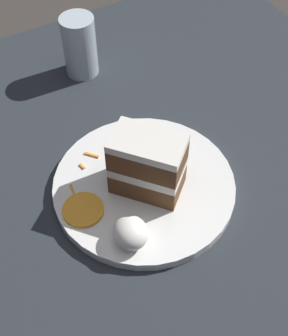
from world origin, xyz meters
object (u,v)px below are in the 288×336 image
cream_dollop (130,232)px  orange_garnish (83,210)px  cake_slice (148,164)px  drinking_glass (80,50)px  plate (144,186)px

cream_dollop → orange_garnish: size_ratio=0.89×
cake_slice → orange_garnish: size_ratio=1.95×
drinking_glass → cream_dollop: bearing=-14.9°
cream_dollop → orange_garnish: (-0.08, -0.04, -0.02)m
plate → drinking_glass: size_ratio=2.40×
plate → cream_dollop: size_ratio=5.20×
drinking_glass → plate: bearing=-6.9°
plate → cream_dollop: 0.11m
cake_slice → drinking_glass: size_ratio=1.02×
orange_garnish → drinking_glass: bearing=155.6°
drinking_glass → orange_garnish: bearing=-24.4°
plate → drinking_glass: drinking_glass is taller
cream_dollop → drinking_glass: (-0.40, 0.11, 0.02)m
plate → cream_dollop: cream_dollop is taller
plate → drinking_glass: bearing=173.1°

